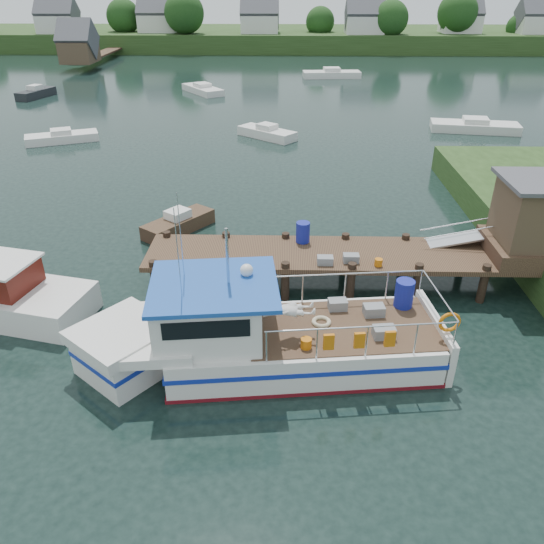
{
  "coord_description": "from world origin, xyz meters",
  "views": [
    {
      "loc": [
        -0.56,
        -18.78,
        10.93
      ],
      "look_at": [
        -1.0,
        -1.5,
        1.3
      ],
      "focal_mm": 35.0,
      "sensor_mm": 36.0,
      "label": 1
    }
  ],
  "objects_px": {
    "moored_d": "(203,89)",
    "dock": "(467,234)",
    "moored_rowboat": "(179,223)",
    "moored_far": "(332,74)",
    "moored_a": "(62,137)",
    "moored_b": "(267,133)",
    "lobster_boat": "(257,337)",
    "moored_e": "(36,93)",
    "moored_c": "(475,126)"
  },
  "relations": [
    {
      "from": "moored_d",
      "to": "dock",
      "type": "bearing_deg",
      "value": -73.44
    },
    {
      "from": "moored_e",
      "to": "dock",
      "type": "bearing_deg",
      "value": -41.17
    },
    {
      "from": "lobster_boat",
      "to": "moored_c",
      "type": "relative_size",
      "value": 1.69
    },
    {
      "from": "moored_rowboat",
      "to": "moored_c",
      "type": "bearing_deg",
      "value": 21.1
    },
    {
      "from": "moored_far",
      "to": "moored_e",
      "type": "distance_m",
      "value": 34.22
    },
    {
      "from": "moored_a",
      "to": "moored_e",
      "type": "relative_size",
      "value": 1.15
    },
    {
      "from": "moored_rowboat",
      "to": "moored_e",
      "type": "xyz_separation_m",
      "value": [
        -20.72,
        32.61,
        0.05
      ]
    },
    {
      "from": "moored_rowboat",
      "to": "moored_a",
      "type": "distance_m",
      "value": 19.77
    },
    {
      "from": "dock",
      "to": "moored_c",
      "type": "relative_size",
      "value": 2.33
    },
    {
      "from": "moored_a",
      "to": "moored_b",
      "type": "height_order",
      "value": "moored_b"
    },
    {
      "from": "moored_a",
      "to": "moored_d",
      "type": "bearing_deg",
      "value": 64.97
    },
    {
      "from": "moored_b",
      "to": "moored_d",
      "type": "height_order",
      "value": "moored_b"
    },
    {
      "from": "moored_a",
      "to": "moored_far",
      "type": "bearing_deg",
      "value": 49.99
    },
    {
      "from": "dock",
      "to": "moored_d",
      "type": "bearing_deg",
      "value": 111.67
    },
    {
      "from": "moored_far",
      "to": "moored_b",
      "type": "distance_m",
      "value": 29.28
    },
    {
      "from": "moored_a",
      "to": "moored_b",
      "type": "distance_m",
      "value": 15.57
    },
    {
      "from": "moored_rowboat",
      "to": "moored_c",
      "type": "xyz_separation_m",
      "value": [
        20.48,
        19.87,
        -0.01
      ]
    },
    {
      "from": "moored_b",
      "to": "moored_far",
      "type": "bearing_deg",
      "value": 79.9
    },
    {
      "from": "moored_far",
      "to": "moored_d",
      "type": "xyz_separation_m",
      "value": [
        -14.63,
        -10.33,
        -0.06
      ]
    },
    {
      "from": "lobster_boat",
      "to": "moored_b",
      "type": "xyz_separation_m",
      "value": [
        -0.61,
        27.62,
        -0.64
      ]
    },
    {
      "from": "moored_a",
      "to": "moored_c",
      "type": "distance_m",
      "value": 32.47
    },
    {
      "from": "moored_c",
      "to": "moored_d",
      "type": "height_order",
      "value": "moored_c"
    },
    {
      "from": "moored_far",
      "to": "moored_c",
      "type": "distance_m",
      "value": 27.75
    },
    {
      "from": "moored_rowboat",
      "to": "moored_a",
      "type": "relative_size",
      "value": 0.69
    },
    {
      "from": "dock",
      "to": "moored_a",
      "type": "height_order",
      "value": "dock"
    },
    {
      "from": "moored_c",
      "to": "moored_far",
      "type": "bearing_deg",
      "value": 129.58
    },
    {
      "from": "moored_a",
      "to": "moored_c",
      "type": "relative_size",
      "value": 0.77
    },
    {
      "from": "moored_b",
      "to": "moored_e",
      "type": "bearing_deg",
      "value": 152.13
    },
    {
      "from": "moored_rowboat",
      "to": "dock",
      "type": "bearing_deg",
      "value": -44.75
    },
    {
      "from": "moored_rowboat",
      "to": "moored_far",
      "type": "xyz_separation_m",
      "value": [
        10.82,
        45.88,
        0.04
      ]
    },
    {
      "from": "moored_b",
      "to": "moored_d",
      "type": "relative_size",
      "value": 0.78
    },
    {
      "from": "lobster_boat",
      "to": "moored_far",
      "type": "relative_size",
      "value": 1.68
    },
    {
      "from": "moored_d",
      "to": "moored_c",
      "type": "bearing_deg",
      "value": -37.96
    },
    {
      "from": "lobster_boat",
      "to": "moored_far",
      "type": "height_order",
      "value": "lobster_boat"
    },
    {
      "from": "lobster_boat",
      "to": "moored_c",
      "type": "height_order",
      "value": "lobster_boat"
    },
    {
      "from": "lobster_boat",
      "to": "moored_e",
      "type": "relative_size",
      "value": 2.53
    },
    {
      "from": "moored_d",
      "to": "moored_a",
      "type": "bearing_deg",
      "value": -117.1
    },
    {
      "from": "lobster_boat",
      "to": "moored_a",
      "type": "distance_m",
      "value": 30.63
    },
    {
      "from": "lobster_boat",
      "to": "moored_rowboat",
      "type": "distance_m",
      "value": 11.06
    },
    {
      "from": "moored_d",
      "to": "moored_e",
      "type": "xyz_separation_m",
      "value": [
        -16.91,
        -2.94,
        0.08
      ]
    },
    {
      "from": "dock",
      "to": "moored_a",
      "type": "relative_size",
      "value": 3.03
    },
    {
      "from": "dock",
      "to": "lobster_boat",
      "type": "distance_m",
      "value": 9.57
    },
    {
      "from": "moored_d",
      "to": "moored_e",
      "type": "height_order",
      "value": "moored_e"
    },
    {
      "from": "dock",
      "to": "moored_far",
      "type": "relative_size",
      "value": 2.31
    },
    {
      "from": "dock",
      "to": "moored_e",
      "type": "xyz_separation_m",
      "value": [
        -32.98,
        37.49,
        -1.78
      ]
    },
    {
      "from": "moored_far",
      "to": "moored_b",
      "type": "bearing_deg",
      "value": -123.12
    },
    {
      "from": "dock",
      "to": "moored_rowboat",
      "type": "bearing_deg",
      "value": 158.28
    },
    {
      "from": "dock",
      "to": "moored_rowboat",
      "type": "distance_m",
      "value": 13.32
    },
    {
      "from": "moored_b",
      "to": "lobster_boat",
      "type": "bearing_deg",
      "value": -84.84
    },
    {
      "from": "dock",
      "to": "moored_e",
      "type": "height_order",
      "value": "dock"
    }
  ]
}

